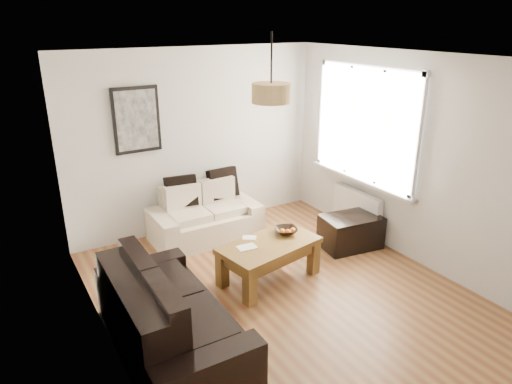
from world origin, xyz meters
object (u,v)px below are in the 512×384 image
loveseat_cream (205,213)px  coffee_table (269,261)px  sofa_leather (170,313)px  ottoman (351,232)px

loveseat_cream → coffee_table: size_ratio=1.27×
loveseat_cream → coffee_table: 1.44m
sofa_leather → coffee_table: bearing=-67.2°
loveseat_cream → sofa_leather: sofa_leather is taller
coffee_table → ottoman: 1.42m
loveseat_cream → ottoman: bearing=-38.7°
loveseat_cream → coffee_table: (0.17, -1.42, -0.13)m
coffee_table → ottoman: (1.41, 0.14, -0.02)m
sofa_leather → ottoman: (2.88, 0.75, -0.19)m
loveseat_cream → coffee_table: bearing=-83.1°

